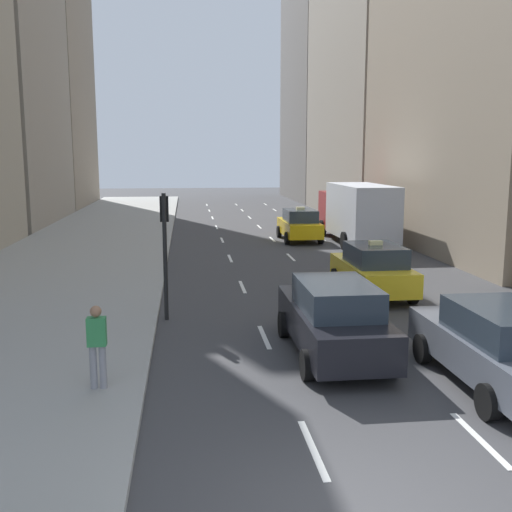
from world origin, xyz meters
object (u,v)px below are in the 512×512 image
sedan_silver_behind (498,346)px  pedestrian_near_curb (97,343)px  box_truck (356,211)px  sedan_black_near (333,318)px  traffic_light_pole (165,235)px  taxi_lead (373,269)px  taxi_second (299,225)px

sedan_silver_behind → pedestrian_near_curb: (-7.89, 0.50, 0.20)m
box_truck → pedestrian_near_curb: bearing=-118.8°
sedan_black_near → sedan_silver_behind: 3.60m
sedan_silver_behind → pedestrian_near_curb: size_ratio=2.91×
pedestrian_near_curb → traffic_light_pole: bearing=78.2°
box_truck → pedestrian_near_curb: box_truck is taller
sedan_silver_behind → box_truck: size_ratio=0.57×
taxi_lead → pedestrian_near_curb: bearing=-136.0°
pedestrian_near_curb → traffic_light_pole: size_ratio=0.46×
taxi_second → traffic_light_pole: 16.71m
taxi_second → box_truck: box_truck is taller
taxi_lead → pedestrian_near_curb: 10.97m
sedan_silver_behind → pedestrian_near_curb: pedestrian_near_curb is taller
box_truck → traffic_light_pole: size_ratio=2.33×
sedan_silver_behind → box_truck: box_truck is taller
taxi_second → traffic_light_pole: (-6.75, -15.21, 1.53)m
taxi_second → sedan_silver_behind: 21.18m
box_truck → sedan_black_near: bearing=-107.6°
taxi_lead → traffic_light_pole: (-6.75, -2.16, 1.53)m
sedan_black_near → taxi_lead: bearing=64.5°
sedan_black_near → pedestrian_near_curb: pedestrian_near_curb is taller
sedan_black_near → traffic_light_pole: 5.62m
sedan_black_near → taxi_second: bearing=81.6°
taxi_lead → sedan_silver_behind: 8.12m
taxi_lead → taxi_second: size_ratio=1.00×
taxi_lead → sedan_black_near: bearing=-115.5°
box_truck → taxi_second: bearing=156.1°
box_truck → traffic_light_pole: bearing=-124.4°
taxi_lead → sedan_black_near: size_ratio=0.90×
box_truck → traffic_light_pole: traffic_light_pole is taller
sedan_black_near → pedestrian_near_curb: size_ratio=2.97×
sedan_black_near → traffic_light_pole: traffic_light_pole is taller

